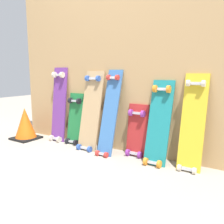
{
  "coord_description": "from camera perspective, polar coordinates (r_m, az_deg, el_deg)",
  "views": [
    {
      "loc": [
        1.32,
        -2.13,
        0.84
      ],
      "look_at": [
        0.0,
        -0.07,
        0.43
      ],
      "focal_mm": 38.82,
      "sensor_mm": 36.0,
      "label": 1
    }
  ],
  "objects": [
    {
      "name": "skateboard_teal",
      "position": [
        2.27,
        10.88,
        -3.22
      ],
      "size": [
        0.21,
        0.27,
        0.83
      ],
      "color": "#197A7F",
      "rests_on": "ground"
    },
    {
      "name": "skateboard_yellow",
      "position": [
        2.19,
        18.4,
        -3.22
      ],
      "size": [
        0.2,
        0.23,
        0.9
      ],
      "color": "gold",
      "rests_on": "ground"
    },
    {
      "name": "skateboard_green",
      "position": [
        2.89,
        -8.75,
        -2.18
      ],
      "size": [
        0.21,
        0.17,
        0.66
      ],
      "color": "#1E7238",
      "rests_on": "ground"
    },
    {
      "name": "skateboard_red",
      "position": [
        2.46,
        5.83,
        -5.0
      ],
      "size": [
        0.22,
        0.14,
        0.58
      ],
      "color": "#B22626",
      "rests_on": "ground"
    },
    {
      "name": "plywood_wall_panel",
      "position": [
        2.57,
        1.72,
        10.8
      ],
      "size": [
        2.8,
        0.04,
        1.8
      ],
      "primitive_type": "cube",
      "color": "tan",
      "rests_on": "ground"
    },
    {
      "name": "skateboard_natural",
      "position": [
        2.65,
        -5.09,
        -0.33
      ],
      "size": [
        0.24,
        0.27,
        0.92
      ],
      "color": "tan",
      "rests_on": "ground"
    },
    {
      "name": "skateboard_purple",
      "position": [
        3.03,
        -12.42,
        1.15
      ],
      "size": [
        0.21,
        0.19,
        0.95
      ],
      "color": "#6B338C",
      "rests_on": "ground"
    },
    {
      "name": "ground_plane",
      "position": [
        2.64,
        0.83,
        -9.11
      ],
      "size": [
        12.0,
        12.0,
        0.0
      ],
      "primitive_type": "plane",
      "color": "#A89E8E"
    },
    {
      "name": "skateboard_blue",
      "position": [
        2.48,
        -0.65,
        -0.89
      ],
      "size": [
        0.17,
        0.31,
        0.94
      ],
      "color": "#386BAD",
      "rests_on": "ground"
    },
    {
      "name": "traffic_cone",
      "position": [
        3.23,
        -19.75,
        -2.66
      ],
      "size": [
        0.3,
        0.3,
        0.4
      ],
      "color": "black",
      "rests_on": "ground"
    }
  ]
}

